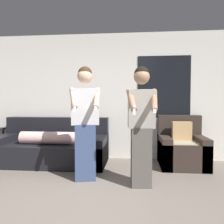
{
  "coord_description": "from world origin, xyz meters",
  "views": [
    {
      "loc": [
        0.62,
        -2.09,
        1.23
      ],
      "look_at": [
        0.31,
        1.18,
        1.08
      ],
      "focal_mm": 35.0,
      "sensor_mm": 36.0,
      "label": 1
    }
  ],
  "objects_px": {
    "armchair": "(182,149)",
    "person_left": "(85,122)",
    "couch": "(52,148)",
    "person_right": "(141,125)"
  },
  "relations": [
    {
      "from": "armchair",
      "to": "person_left",
      "type": "bearing_deg",
      "value": -151.31
    },
    {
      "from": "couch",
      "to": "person_right",
      "type": "xyz_separation_m",
      "value": [
        1.74,
        -1.07,
        0.6
      ]
    },
    {
      "from": "couch",
      "to": "armchair",
      "type": "relative_size",
      "value": 2.29
    },
    {
      "from": "person_right",
      "to": "couch",
      "type": "bearing_deg",
      "value": 148.49
    },
    {
      "from": "couch",
      "to": "person_left",
      "type": "height_order",
      "value": "person_left"
    },
    {
      "from": "couch",
      "to": "person_left",
      "type": "bearing_deg",
      "value": -45.11
    },
    {
      "from": "armchair",
      "to": "person_right",
      "type": "relative_size",
      "value": 0.55
    },
    {
      "from": "armchair",
      "to": "person_right",
      "type": "distance_m",
      "value": 1.5
    },
    {
      "from": "person_left",
      "to": "person_right",
      "type": "bearing_deg",
      "value": -12.39
    },
    {
      "from": "armchair",
      "to": "person_left",
      "type": "distance_m",
      "value": 2.01
    }
  ]
}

